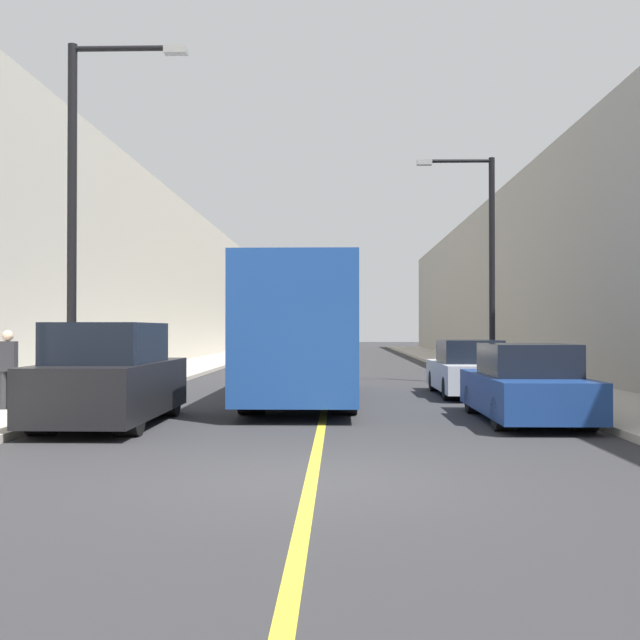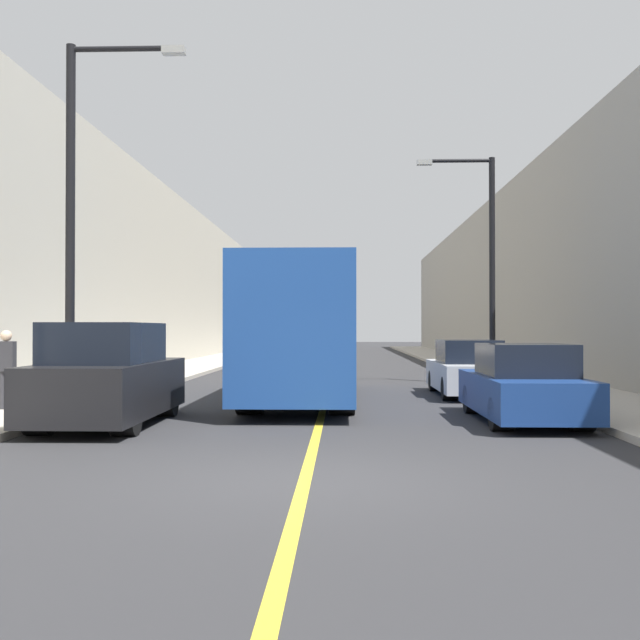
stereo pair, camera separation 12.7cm
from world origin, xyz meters
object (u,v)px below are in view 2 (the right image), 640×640
car_right_mid (467,371)px  street_lamp_left (80,201)px  bus (304,330)px  parked_suv_left (108,378)px  pedestrian (6,368)px  street_lamp_right (485,253)px  car_right_near (523,387)px

car_right_mid → street_lamp_left: street_lamp_left is taller
bus → parked_suv_left: bus is taller
street_lamp_left → pedestrian: size_ratio=4.67×
parked_suv_left → pedestrian: bearing=150.2°
pedestrian → bus: bearing=30.9°
car_right_mid → street_lamp_right: street_lamp_right is taller
pedestrian → parked_suv_left: bearing=-29.8°
car_right_near → bus: bearing=136.2°
car_right_near → street_lamp_right: bearing=83.5°
bus → car_right_near: 6.49m
street_lamp_left → street_lamp_right: bearing=41.2°
car_right_mid → pedestrian: size_ratio=2.77×
street_lamp_left → pedestrian: street_lamp_left is taller
bus → car_right_near: bearing=-43.8°
car_right_near → parked_suv_left: bearing=-174.2°
car_right_mid → street_lamp_left: 11.09m
street_lamp_left → street_lamp_right: size_ratio=1.06×
car_right_mid → street_lamp_left: (-9.12, -4.97, 3.91)m
car_right_mid → pedestrian: 11.82m
parked_suv_left → car_right_near: size_ratio=1.02×
pedestrian → street_lamp_right: bearing=37.8°
street_lamp_left → pedestrian: (-1.54, -0.15, -3.60)m
car_right_near → car_right_mid: car_right_near is taller
car_right_mid → street_lamp_right: 5.69m
car_right_near → pedestrian: (-10.80, 0.72, 0.31)m
parked_suv_left → car_right_near: bearing=5.8°
car_right_near → car_right_mid: (-0.14, 5.84, -0.00)m
parked_suv_left → street_lamp_left: (-1.15, 1.69, 3.70)m
street_lamp_right → pedestrian: street_lamp_right is taller
car_right_near → car_right_mid: size_ratio=1.00×
parked_suv_left → car_right_mid: (7.96, 6.65, -0.21)m
street_lamp_left → car_right_mid: bearing=28.6°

